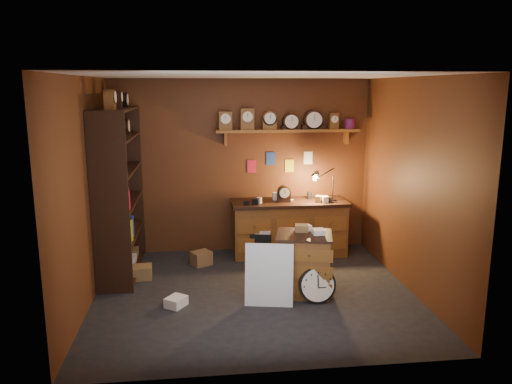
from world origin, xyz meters
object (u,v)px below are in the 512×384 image
object	(u,v)px
shelving_unit	(117,185)
low_cabinet	(304,261)
workbench	(289,225)
big_round_clock	(317,285)

from	to	relation	value
shelving_unit	low_cabinet	world-z (taller)	shelving_unit
shelving_unit	workbench	bearing A→B (deg)	11.16
workbench	big_round_clock	size ratio (longest dim) A/B	3.92
workbench	low_cabinet	world-z (taller)	workbench
shelving_unit	big_round_clock	size ratio (longest dim) A/B	5.64
low_cabinet	big_round_clock	bearing A→B (deg)	-56.76
workbench	low_cabinet	xyz separation A→B (m)	(-0.10, -1.53, -0.05)
low_cabinet	workbench	bearing A→B (deg)	99.71
shelving_unit	big_round_clock	bearing A→B (deg)	-27.95
workbench	low_cabinet	size ratio (longest dim) A/B	2.06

